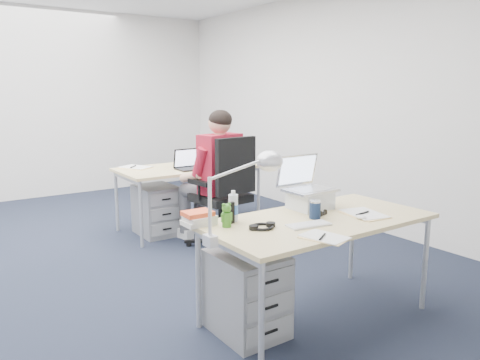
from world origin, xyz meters
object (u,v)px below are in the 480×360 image
(book_stack, at_px, (199,218))
(cordless_phone, at_px, (231,213))
(sunglasses, at_px, (323,214))
(desk_lamp, at_px, (234,196))
(dark_laptop, at_px, (192,159))
(bear_figurine, at_px, (227,215))
(desk_near, at_px, (318,225))
(far_cup, at_px, (205,161))
(office_chair, at_px, (223,216))
(headphones, at_px, (262,226))
(drawer_pedestal_near, at_px, (247,293))
(drawer_pedestal_far, at_px, (156,210))
(wireless_keyboard, at_px, (309,225))
(computer_mouse, at_px, (361,217))
(silver_laptop, at_px, (311,183))
(desk_far, at_px, (189,170))
(seated_person, at_px, (210,178))
(can_koozie, at_px, (315,209))
(water_bottle, at_px, (233,206))

(book_stack, relative_size, cordless_phone, 1.40)
(sunglasses, bearing_deg, desk_lamp, 172.61)
(book_stack, height_order, dark_laptop, dark_laptop)
(bear_figurine, bearing_deg, cordless_phone, 40.51)
(desk_near, bearing_deg, far_cup, 77.44)
(office_chair, height_order, headphones, office_chair)
(drawer_pedestal_near, bearing_deg, far_cup, 65.48)
(drawer_pedestal_far, distance_m, wireless_keyboard, 2.62)
(computer_mouse, xyz_separation_m, book_stack, (-0.97, 0.52, 0.03))
(silver_laptop, relative_size, headphones, 2.03)
(desk_far, relative_size, sunglasses, 14.14)
(seated_person, height_order, can_koozie, seated_person)
(desk_far, relative_size, can_koozie, 12.60)
(desk_far, distance_m, drawer_pedestal_near, 2.56)
(office_chair, xyz_separation_m, seated_person, (-0.03, 0.19, 0.37))
(book_stack, height_order, cordless_phone, cordless_phone)
(desk_near, xyz_separation_m, dark_laptop, (0.28, 2.28, 0.17))
(drawer_pedestal_near, bearing_deg, silver_laptop, 10.33)
(desk_near, distance_m, book_stack, 0.83)
(office_chair, xyz_separation_m, desk_lamp, (-1.05, -1.76, 0.67))
(drawer_pedestal_far, relative_size, can_koozie, 4.33)
(desk_near, height_order, sunglasses, sunglasses)
(drawer_pedestal_far, xyz_separation_m, sunglasses, (0.16, -2.44, 0.47))
(desk_near, distance_m, seated_person, 1.90)
(computer_mouse, bearing_deg, silver_laptop, 93.53)
(headphones, bearing_deg, desk_far, 75.79)
(drawer_pedestal_far, height_order, book_stack, book_stack)
(wireless_keyboard, xyz_separation_m, water_bottle, (-0.34, 0.37, 0.10))
(headphones, xyz_separation_m, far_cup, (1.01, 2.43, 0.03))
(drawer_pedestal_near, height_order, water_bottle, water_bottle)
(bear_figurine, bearing_deg, computer_mouse, -18.96)
(drawer_pedestal_near, bearing_deg, water_bottle, 88.12)
(drawer_pedestal_far, xyz_separation_m, dark_laptop, (0.36, -0.20, 0.57))
(wireless_keyboard, xyz_separation_m, cordless_phone, (-0.38, 0.33, 0.06))
(silver_laptop, bearing_deg, sunglasses, -108.16)
(computer_mouse, height_order, book_stack, book_stack)
(computer_mouse, height_order, can_koozie, can_koozie)
(drawer_pedestal_near, height_order, cordless_phone, cordless_phone)
(far_cup, bearing_deg, computer_mouse, -97.05)
(can_koozie, distance_m, cordless_phone, 0.58)
(desk_near, bearing_deg, desk_lamp, -173.90)
(computer_mouse, bearing_deg, desk_near, 132.81)
(silver_laptop, height_order, headphones, silver_laptop)
(seated_person, bearing_deg, water_bottle, -127.59)
(drawer_pedestal_near, distance_m, far_cup, 2.63)
(can_koozie, height_order, dark_laptop, dark_laptop)
(drawer_pedestal_near, xyz_separation_m, headphones, (0.06, -0.08, 0.47))
(silver_laptop, bearing_deg, wireless_keyboard, -134.24)
(desk_near, relative_size, cordless_phone, 11.16)
(drawer_pedestal_near, bearing_deg, wireless_keyboard, -30.83)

